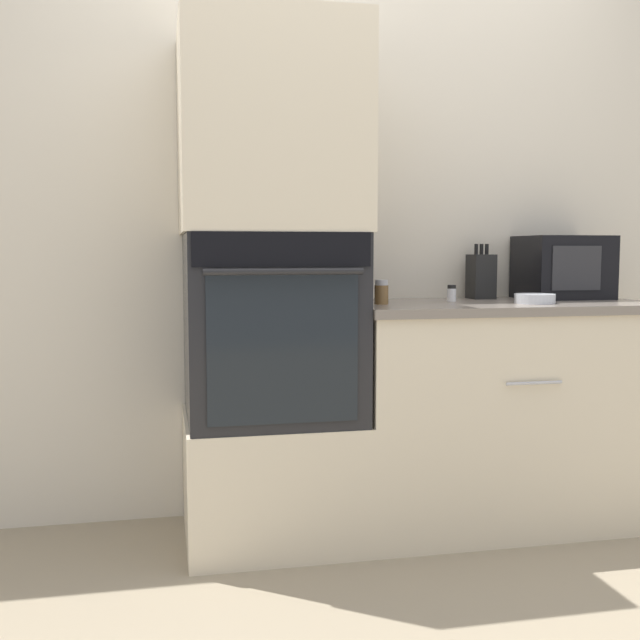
{
  "coord_description": "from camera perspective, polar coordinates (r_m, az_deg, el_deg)",
  "views": [
    {
      "loc": [
        -0.73,
        -2.5,
        1.11
      ],
      "look_at": [
        -0.16,
        0.21,
        0.85
      ],
      "focal_mm": 42.0,
      "sensor_mm": 36.0,
      "label": 1
    }
  ],
  "objects": [
    {
      "name": "condiment_jar_far",
      "position": [
        3.1,
        10.0,
        2.02
      ],
      "size": [
        0.04,
        0.04,
        0.07
      ],
      "color": "silver",
      "rests_on": "counter_unit"
    },
    {
      "name": "knife_block",
      "position": [
        3.29,
        12.16,
        3.29
      ],
      "size": [
        0.1,
        0.11,
        0.23
      ],
      "color": "black",
      "rests_on": "counter_unit"
    },
    {
      "name": "ground_plane",
      "position": [
        2.83,
        4.23,
        -17.81
      ],
      "size": [
        12.0,
        12.0,
        0.0
      ],
      "primitive_type": "plane",
      "color": "gray"
    },
    {
      "name": "bowl",
      "position": [
        3.05,
        16.04,
        1.58
      ],
      "size": [
        0.16,
        0.16,
        0.04
      ],
      "color": "silver",
      "rests_on": "counter_unit"
    },
    {
      "name": "wall_back",
      "position": [
        3.22,
        1.24,
        7.76
      ],
      "size": [
        8.0,
        0.05,
        2.5
      ],
      "color": "beige",
      "rests_on": "ground_plane"
    },
    {
      "name": "oven_cabinet_base",
      "position": [
        2.96,
        -3.69,
        -11.84
      ],
      "size": [
        0.66,
        0.6,
        0.48
      ],
      "color": "beige",
      "rests_on": "ground_plane"
    },
    {
      "name": "condiment_jar_near",
      "position": [
        2.89,
        4.7,
        2.11
      ],
      "size": [
        0.05,
        0.05,
        0.09
      ],
      "color": "brown",
      "rests_on": "counter_unit"
    },
    {
      "name": "condiment_jar_mid",
      "position": [
        3.1,
        3.04,
        2.14
      ],
      "size": [
        0.05,
        0.05,
        0.07
      ],
      "color": "brown",
      "rests_on": "counter_unit"
    },
    {
      "name": "microwave",
      "position": [
        3.39,
        18.01,
        3.84
      ],
      "size": [
        0.35,
        0.3,
        0.27
      ],
      "color": "black",
      "rests_on": "counter_unit"
    },
    {
      "name": "oven_cabinet_upper",
      "position": [
        2.87,
        -3.85,
        14.21
      ],
      "size": [
        0.66,
        0.6,
        0.76
      ],
      "color": "beige",
      "rests_on": "wall_oven"
    },
    {
      "name": "counter_unit",
      "position": [
        3.17,
        13.27,
        -6.81
      ],
      "size": [
        1.22,
        0.63,
        0.91
      ],
      "color": "beige",
      "rests_on": "ground_plane"
    },
    {
      "name": "wall_oven",
      "position": [
        2.84,
        -3.75,
        -0.45
      ],
      "size": [
        0.64,
        0.64,
        0.7
      ],
      "color": "black",
      "rests_on": "oven_cabinet_base"
    }
  ]
}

